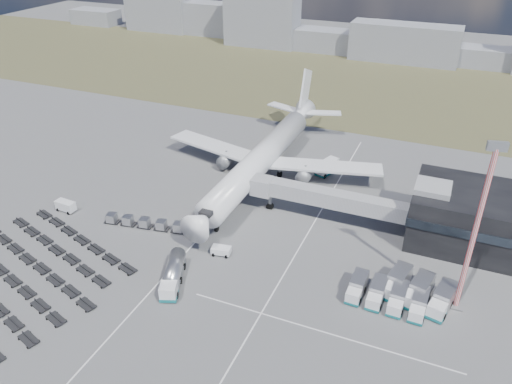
% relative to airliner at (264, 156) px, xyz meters
% --- Properties ---
extents(ground, '(420.00, 420.00, 0.00)m').
position_rel_airliner_xyz_m(ground, '(0.00, -32.38, -5.29)').
color(ground, '#565659').
rests_on(ground, ground).
extents(grass_strip, '(420.00, 90.00, 0.01)m').
position_rel_airliner_xyz_m(grass_strip, '(0.00, 77.62, -5.29)').
color(grass_strip, '#46462A').
rests_on(grass_strip, ground).
extents(lane_markings, '(47.12, 110.00, 0.01)m').
position_rel_airliner_xyz_m(lane_markings, '(9.77, -29.38, -5.29)').
color(lane_markings, silver).
rests_on(lane_markings, ground).
extents(terminal, '(30.40, 16.40, 11.00)m').
position_rel_airliner_xyz_m(terminal, '(47.77, -8.41, -0.04)').
color(terminal, black).
rests_on(terminal, ground).
extents(jet_bridge, '(30.30, 3.80, 7.05)m').
position_rel_airliner_xyz_m(jet_bridge, '(15.90, -11.95, -0.24)').
color(jet_bridge, '#939399').
rests_on(jet_bridge, ground).
extents(airliner, '(51.59, 64.53, 17.62)m').
position_rel_airliner_xyz_m(airliner, '(0.00, 0.00, 0.00)').
color(airliner, white).
rests_on(airliner, ground).
extents(skyline, '(296.89, 25.21, 25.28)m').
position_rel_airliner_xyz_m(skyline, '(16.40, 117.98, 4.27)').
color(skyline, gray).
rests_on(skyline, ground).
extents(fuel_tanker, '(6.18, 10.63, 3.36)m').
position_rel_airliner_xyz_m(fuel_tanker, '(0.21, -39.27, -3.61)').
color(fuel_tanker, white).
rests_on(fuel_tanker, ground).
extents(pushback_tug, '(3.60, 2.41, 1.49)m').
position_rel_airliner_xyz_m(pushback_tug, '(4.00, -29.55, -4.54)').
color(pushback_tug, white).
rests_on(pushback_tug, ground).
extents(utility_van, '(4.16, 2.10, 2.18)m').
position_rel_airliner_xyz_m(utility_van, '(-30.99, -28.68, -4.20)').
color(utility_van, white).
rests_on(utility_van, ground).
extents(catering_truck, '(4.35, 6.68, 2.84)m').
position_rel_airliner_xyz_m(catering_truck, '(12.56, 7.44, -3.84)').
color(catering_truck, white).
rests_on(catering_truck, ground).
extents(service_trucks_near, '(11.84, 6.80, 2.59)m').
position_rel_airliner_xyz_m(service_trucks_near, '(32.84, -30.66, -3.89)').
color(service_trucks_near, white).
rests_on(service_trucks_near, ground).
extents(service_trucks_far, '(11.14, 9.33, 2.97)m').
position_rel_airliner_xyz_m(service_trucks_far, '(37.13, -27.91, -3.68)').
color(service_trucks_far, white).
rests_on(service_trucks_far, ground).
extents(uld_row, '(19.82, 4.90, 1.80)m').
position_rel_airliner_xyz_m(uld_row, '(-11.39, -27.34, -4.21)').
color(uld_row, black).
rests_on(uld_row, ground).
extents(baggage_dollies, '(39.03, 33.63, 0.79)m').
position_rel_airliner_xyz_m(baggage_dollies, '(-25.36, -46.93, -4.89)').
color(baggage_dollies, black).
rests_on(baggage_dollies, ground).
extents(floodlight_mast, '(2.61, 2.11, 27.35)m').
position_rel_airliner_xyz_m(floodlight_mast, '(42.73, -27.38, 8.42)').
color(floodlight_mast, red).
rests_on(floodlight_mast, ground).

